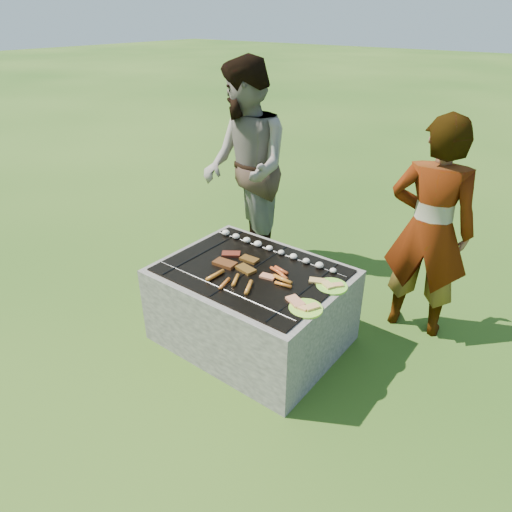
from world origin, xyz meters
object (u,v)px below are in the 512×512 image
(plate_far, at_px, (332,286))
(bystander, at_px, (245,169))
(fire_pit, at_px, (252,308))
(cook, at_px, (429,230))
(plate_near, at_px, (306,308))

(plate_far, distance_m, bystander, 1.62)
(plate_far, bearing_deg, fire_pit, -164.36)
(fire_pit, xyz_separation_m, cook, (0.91, 0.92, 0.56))
(plate_far, relative_size, bystander, 0.12)
(fire_pit, xyz_separation_m, plate_far, (0.56, 0.16, 0.33))
(plate_near, relative_size, cook, 0.16)
(fire_pit, distance_m, cook, 1.41)
(plate_far, height_order, cook, cook)
(fire_pit, bearing_deg, plate_near, -16.72)
(cook, bearing_deg, bystander, -10.39)
(fire_pit, relative_size, cook, 0.78)
(fire_pit, distance_m, bystander, 1.41)
(plate_near, height_order, cook, cook)
(bystander, bearing_deg, plate_far, 8.54)
(fire_pit, height_order, cook, cook)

